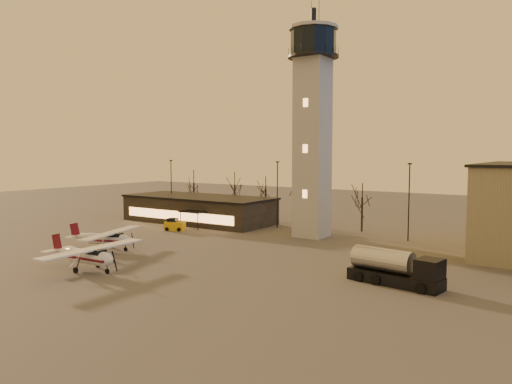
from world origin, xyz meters
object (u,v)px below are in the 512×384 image
control_tower (313,116)px  service_cart (175,226)px  cessna_rear (109,241)px  fuel_truck (394,271)px  terminal (198,209)px  cessna_front (90,259)px

control_tower → service_cart: (-19.20, -6.64, -15.64)m
control_tower → service_cart: size_ratio=10.24×
cessna_rear → fuel_truck: (32.98, 3.93, 0.15)m
control_tower → terminal: bearing=174.9°
terminal → cessna_front: size_ratio=2.12×
service_cart → cessna_front: bearing=-85.4°
terminal → service_cart: (2.79, -8.62, -1.47)m
terminal → fuel_truck: bearing=-26.7°
control_tower → cessna_rear: (-15.39, -21.83, -15.26)m
terminal → service_cart: terminal is taller
cessna_front → service_cart: (-10.54, 22.99, -0.45)m
terminal → cessna_rear: 24.74m
fuel_truck → control_tower: bearing=142.7°
terminal → service_cart: bearing=-72.1°
control_tower → fuel_truck: (17.60, -17.91, -15.11)m
cessna_front → fuel_truck: bearing=21.0°
terminal → cessna_rear: bearing=-74.5°
cessna_front → service_cart: cessna_front is taller
service_cart → cessna_rear: bearing=-96.0°
terminal → fuel_truck: size_ratio=2.98×
control_tower → terminal: 26.24m
terminal → fuel_truck: 44.32m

